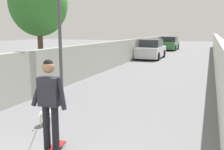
% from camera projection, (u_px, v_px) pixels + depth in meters
% --- Properties ---
extents(ground_plane, '(80.00, 80.00, 0.00)m').
position_uv_depth(ground_plane, '(165.00, 67.00, 15.89)').
color(ground_plane, slate).
extents(wall_left, '(48.00, 0.30, 1.60)m').
position_uv_depth(wall_left, '(108.00, 56.00, 14.98)').
color(wall_left, '#999E93').
rests_on(wall_left, ground).
extents(fence_right, '(48.00, 0.30, 1.80)m').
position_uv_depth(fence_right, '(219.00, 58.00, 12.83)').
color(fence_right, silver).
rests_on(fence_right, ground).
extents(tree_left_mid, '(2.48, 2.48, 4.84)m').
position_uv_depth(tree_left_mid, '(38.00, 3.00, 10.87)').
color(tree_left_mid, brown).
rests_on(tree_left_mid, ground).
extents(lamp_post, '(0.36, 0.36, 4.63)m').
position_uv_depth(lamp_post, '(59.00, 5.00, 8.94)').
color(lamp_post, '#4C4C51').
rests_on(lamp_post, ground).
extents(skateboard, '(0.81, 0.26, 0.08)m').
position_uv_depth(skateboard, '(52.00, 150.00, 4.77)').
color(skateboard, maroon).
rests_on(skateboard, ground).
extents(person_skateboarder, '(0.25, 0.71, 1.68)m').
position_uv_depth(person_skateboarder, '(50.00, 98.00, 4.59)').
color(person_skateboarder, black).
rests_on(person_skateboarder, skateboard).
extents(dog, '(1.55, 1.13, 1.06)m').
position_uv_depth(dog, '(46.00, 113.00, 6.22)').
color(dog, white).
rests_on(dog, ground).
extents(car_near, '(4.03, 1.80, 1.54)m').
position_uv_depth(car_near, '(151.00, 50.00, 20.61)').
color(car_near, silver).
rests_on(car_near, ground).
extents(car_far, '(4.23, 1.80, 1.54)m').
position_uv_depth(car_far, '(170.00, 44.00, 29.66)').
color(car_far, '#336B38').
rests_on(car_far, ground).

